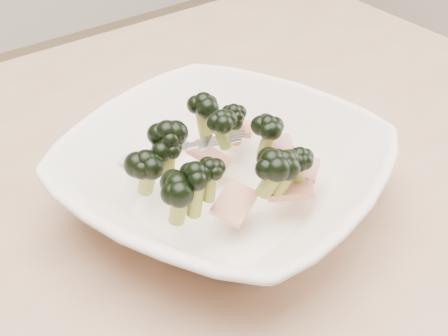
# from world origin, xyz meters

# --- Properties ---
(dining_table) EXTENTS (1.20, 0.80, 0.75)m
(dining_table) POSITION_xyz_m (0.00, 0.00, 0.65)
(dining_table) COLOR tan
(dining_table) RESTS_ON ground
(broccoli_dish) EXTENTS (0.40, 0.40, 0.12)m
(broccoli_dish) POSITION_xyz_m (0.07, -0.06, 0.79)
(broccoli_dish) COLOR white
(broccoli_dish) RESTS_ON dining_table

